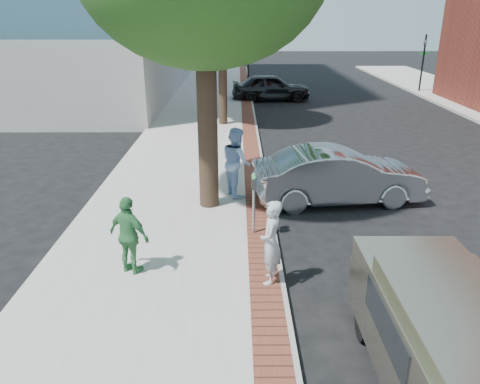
{
  "coord_description": "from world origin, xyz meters",
  "views": [
    {
      "loc": [
        0.17,
        -9.98,
        5.06
      ],
      "look_at": [
        0.23,
        0.11,
        1.2
      ],
      "focal_mm": 35.0,
      "sensor_mm": 36.0,
      "label": 1
    }
  ],
  "objects_px": {
    "parking_meter": "(254,192)",
    "sedan_silver": "(338,176)",
    "person_officer": "(236,162)",
    "person_green": "(129,236)",
    "van": "(447,343)",
    "person_gray": "(271,242)",
    "bg_car": "(271,87)"
  },
  "relations": [
    {
      "from": "parking_meter",
      "to": "person_officer",
      "type": "bearing_deg",
      "value": 99.13
    },
    {
      "from": "person_green",
      "to": "sedan_silver",
      "type": "relative_size",
      "value": 0.34
    },
    {
      "from": "bg_car",
      "to": "person_green",
      "type": "bearing_deg",
      "value": 164.79
    },
    {
      "from": "parking_meter",
      "to": "sedan_silver",
      "type": "xyz_separation_m",
      "value": [
        2.46,
        2.35,
        -0.42
      ]
    },
    {
      "from": "person_gray",
      "to": "sedan_silver",
      "type": "height_order",
      "value": "person_gray"
    },
    {
      "from": "bg_car",
      "to": "van",
      "type": "relative_size",
      "value": 1.06
    },
    {
      "from": "person_gray",
      "to": "person_green",
      "type": "bearing_deg",
      "value": -88.39
    },
    {
      "from": "parking_meter",
      "to": "van",
      "type": "height_order",
      "value": "van"
    },
    {
      "from": "van",
      "to": "parking_meter",
      "type": "bearing_deg",
      "value": 116.46
    },
    {
      "from": "person_gray",
      "to": "person_green",
      "type": "relative_size",
      "value": 1.04
    },
    {
      "from": "parking_meter",
      "to": "person_officer",
      "type": "xyz_separation_m",
      "value": [
        -0.41,
        2.56,
        -0.07
      ]
    },
    {
      "from": "bg_car",
      "to": "van",
      "type": "xyz_separation_m",
      "value": [
        0.76,
        -23.99,
        0.09
      ]
    },
    {
      "from": "person_gray",
      "to": "parking_meter",
      "type": "bearing_deg",
      "value": -164.01
    },
    {
      "from": "sedan_silver",
      "to": "van",
      "type": "distance_m",
      "value": 7.32
    },
    {
      "from": "person_officer",
      "to": "sedan_silver",
      "type": "xyz_separation_m",
      "value": [
        2.88,
        -0.21,
        -0.35
      ]
    },
    {
      "from": "parking_meter",
      "to": "person_gray",
      "type": "distance_m",
      "value": 2.18
    },
    {
      "from": "bg_car",
      "to": "sedan_silver",
      "type": "bearing_deg",
      "value": 178.88
    },
    {
      "from": "person_green",
      "to": "bg_car",
      "type": "xyz_separation_m",
      "value": [
        4.2,
        20.81,
        -0.15
      ]
    },
    {
      "from": "parking_meter",
      "to": "sedan_silver",
      "type": "distance_m",
      "value": 3.43
    },
    {
      "from": "parking_meter",
      "to": "sedan_silver",
      "type": "relative_size",
      "value": 0.31
    },
    {
      "from": "van",
      "to": "sedan_silver",
      "type": "bearing_deg",
      "value": 90.1
    },
    {
      "from": "person_gray",
      "to": "person_officer",
      "type": "height_order",
      "value": "person_officer"
    },
    {
      "from": "person_gray",
      "to": "person_officer",
      "type": "xyz_separation_m",
      "value": [
        -0.67,
        4.72,
        0.14
      ]
    },
    {
      "from": "person_green",
      "to": "van",
      "type": "height_order",
      "value": "person_green"
    },
    {
      "from": "person_officer",
      "to": "person_green",
      "type": "height_order",
      "value": "person_officer"
    },
    {
      "from": "van",
      "to": "person_officer",
      "type": "bearing_deg",
      "value": 111.02
    },
    {
      "from": "person_gray",
      "to": "person_officer",
      "type": "relative_size",
      "value": 0.86
    },
    {
      "from": "person_gray",
      "to": "sedan_silver",
      "type": "distance_m",
      "value": 5.02
    },
    {
      "from": "person_officer",
      "to": "sedan_silver",
      "type": "bearing_deg",
      "value": -114.67
    },
    {
      "from": "person_green",
      "to": "sedan_silver",
      "type": "bearing_deg",
      "value": -110.76
    },
    {
      "from": "sedan_silver",
      "to": "bg_car",
      "type": "height_order",
      "value": "bg_car"
    },
    {
      "from": "parking_meter",
      "to": "bg_car",
      "type": "distance_m",
      "value": 19.11
    }
  ]
}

